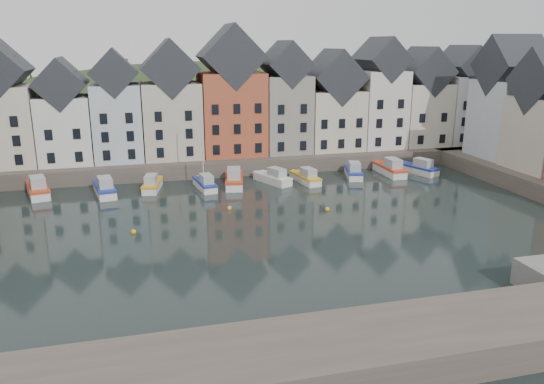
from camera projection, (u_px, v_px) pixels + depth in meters
name	position (u px, v px, depth m)	size (l,w,h in m)	color
ground	(286.00, 231.00, 50.20)	(260.00, 260.00, 0.00)	black
far_quay	(230.00, 157.00, 77.87)	(90.00, 16.00, 2.00)	#4A4039
near_wall	(217.00, 372.00, 27.01)	(50.00, 6.00, 2.00)	#4A4039
hillside	(209.00, 223.00, 107.23)	(153.60, 70.40, 64.00)	black
far_terrace	(253.00, 104.00, 74.66)	(72.37, 8.16, 17.78)	beige
mooring_buoys	(234.00, 216.00, 54.16)	(20.50, 5.50, 0.50)	orange
boat_a	(38.00, 189.00, 61.79)	(3.73, 7.22, 2.65)	silver
boat_b	(105.00, 189.00, 62.06)	(3.07, 6.77, 2.50)	silver
boat_c	(152.00, 185.00, 64.15)	(2.89, 6.01, 2.21)	silver
boat_d	(205.00, 184.00, 64.47)	(2.46, 5.81, 10.77)	silver
boat_e	(234.00, 180.00, 65.97)	(3.36, 7.15, 2.64)	silver
boat_f	(273.00, 178.00, 67.24)	(4.11, 6.16, 2.28)	silver
boat_g	(306.00, 178.00, 67.46)	(2.69, 6.01, 2.23)	silver
boat_h	(354.00, 172.00, 70.39)	(3.50, 6.36, 2.33)	silver
boat_i	(390.00, 169.00, 71.63)	(2.23, 6.77, 2.58)	silver
boat_j	(418.00, 168.00, 72.33)	(3.93, 6.43, 2.36)	silver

